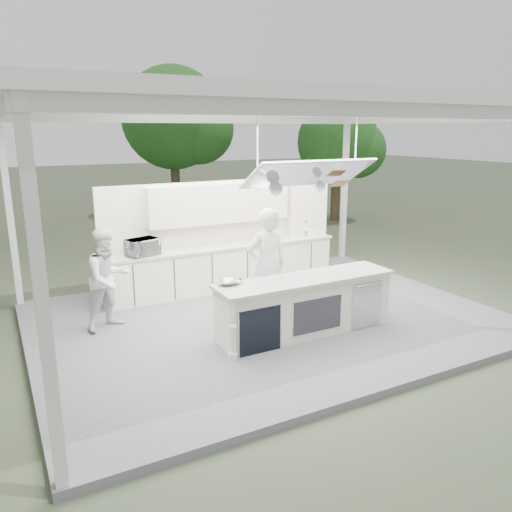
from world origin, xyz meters
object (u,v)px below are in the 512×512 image
demo_island (305,305)px  head_chef (267,266)px  sous_chef (108,279)px  back_counter (224,267)px

demo_island → head_chef: head_chef is taller
demo_island → sous_chef: size_ratio=1.80×
head_chef → back_counter: bearing=-90.5°
back_counter → demo_island: bearing=-86.4°
back_counter → sous_chef: (-2.60, -1.06, 0.38)m
sous_chef → back_counter: bearing=-0.8°
back_counter → head_chef: 2.17m
sous_chef → head_chef: bearing=-45.9°
demo_island → sous_chef: bearing=147.7°
head_chef → sous_chef: head_chef is taller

